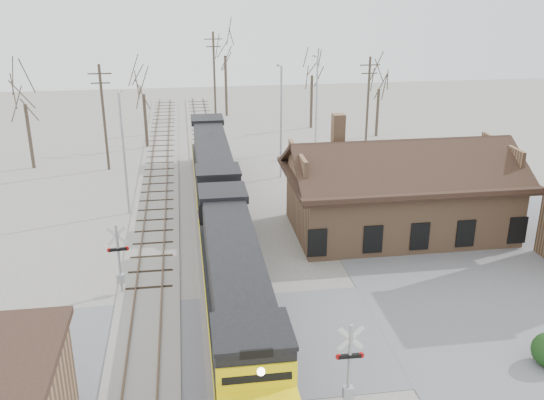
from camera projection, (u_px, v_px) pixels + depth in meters
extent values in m
plane|color=#A39E93|center=(240.00, 343.00, 28.90)|extent=(140.00, 140.00, 0.00)
cube|color=slate|center=(240.00, 343.00, 28.89)|extent=(60.00, 9.00, 0.03)
cube|color=slate|center=(542.00, 278.00, 35.07)|extent=(22.00, 26.00, 0.03)
cube|color=#A39E93|center=(219.00, 222.00, 42.77)|extent=(3.40, 90.00, 0.12)
cube|color=#473323|center=(209.00, 222.00, 42.63)|extent=(0.08, 90.00, 0.14)
cube|color=#473323|center=(229.00, 220.00, 42.83)|extent=(0.08, 90.00, 0.14)
cube|color=#A39E93|center=(154.00, 226.00, 42.15)|extent=(3.40, 90.00, 0.12)
cube|color=#473323|center=(144.00, 225.00, 42.01)|extent=(0.08, 90.00, 0.14)
cube|color=#473323|center=(165.00, 224.00, 42.21)|extent=(0.08, 90.00, 0.14)
cube|color=#90694A|center=(398.00, 203.00, 40.96)|extent=(14.00, 8.00, 4.00)
cube|color=black|center=(401.00, 173.00, 40.22)|extent=(15.20, 9.20, 0.30)
cube|color=black|center=(415.00, 169.00, 37.74)|extent=(15.00, 4.71, 2.66)
cube|color=black|center=(390.00, 149.00, 41.99)|extent=(15.00, 4.71, 2.66)
cube|color=#90694A|center=(338.00, 130.00, 40.11)|extent=(0.80, 0.80, 2.20)
cube|color=black|center=(251.00, 397.00, 24.43)|extent=(2.41, 3.86, 0.96)
cube|color=black|center=(227.00, 261.00, 36.04)|extent=(2.41, 3.86, 0.96)
cube|color=black|center=(236.00, 302.00, 29.97)|extent=(2.89, 19.29, 0.34)
cube|color=maroon|center=(236.00, 306.00, 30.04)|extent=(2.91, 19.29, 0.12)
cube|color=black|center=(233.00, 264.00, 30.56)|extent=(2.51, 13.99, 2.70)
cube|color=black|center=(253.00, 363.00, 22.83)|extent=(2.89, 2.70, 2.70)
cylinder|color=#FFF2CC|center=(261.00, 372.00, 19.98)|extent=(0.27, 0.10, 0.27)
cube|color=black|center=(219.00, 215.00, 42.76)|extent=(2.41, 3.86, 0.96)
cube|color=black|center=(210.00, 164.00, 54.37)|extent=(2.41, 3.86, 0.96)
cube|color=black|center=(213.00, 177.00, 48.29)|extent=(2.89, 19.29, 0.34)
cube|color=maroon|center=(213.00, 180.00, 48.37)|extent=(2.91, 19.29, 0.12)
cube|color=black|center=(212.00, 155.00, 48.88)|extent=(2.51, 13.99, 2.70)
cube|color=black|center=(219.00, 189.00, 41.16)|extent=(2.89, 2.70, 2.70)
cube|color=black|center=(221.00, 209.00, 39.93)|extent=(2.89, 1.74, 1.35)
cube|color=black|center=(222.00, 235.00, 39.54)|extent=(2.70, 0.25, 0.96)
cylinder|color=#A5A8AD|center=(349.00, 369.00, 23.76)|extent=(0.14, 0.14, 4.02)
cube|color=silver|center=(351.00, 338.00, 23.26)|extent=(1.05, 0.06, 1.05)
cube|color=silver|center=(351.00, 338.00, 23.26)|extent=(1.05, 0.06, 1.05)
cube|color=black|center=(350.00, 356.00, 23.54)|extent=(0.91, 0.17, 0.15)
cylinder|color=#B20C0C|center=(339.00, 357.00, 23.49)|extent=(0.24, 0.08, 0.24)
cylinder|color=#B20C0C|center=(361.00, 355.00, 23.60)|extent=(0.24, 0.08, 0.24)
cube|color=#A5A8AD|center=(348.00, 392.00, 24.15)|extent=(0.40, 0.30, 0.50)
cylinder|color=#A5A8AD|center=(119.00, 260.00, 32.73)|extent=(0.14, 0.14, 4.10)
cube|color=silver|center=(117.00, 235.00, 32.22)|extent=(1.07, 0.13, 1.07)
cube|color=silver|center=(117.00, 235.00, 32.22)|extent=(1.07, 0.13, 1.07)
cube|color=black|center=(118.00, 249.00, 32.51)|extent=(0.93, 0.23, 0.15)
cylinder|color=#B20C0C|center=(127.00, 249.00, 32.61)|extent=(0.25, 0.10, 0.25)
cylinder|color=#B20C0C|center=(109.00, 250.00, 32.41)|extent=(0.25, 0.10, 0.25)
cube|color=#A5A8AD|center=(121.00, 278.00, 33.12)|extent=(0.41, 0.31, 0.51)
cylinder|color=#A5A8AD|center=(124.00, 155.00, 43.00)|extent=(0.18, 0.18, 8.92)
cylinder|color=#A5A8AD|center=(120.00, 91.00, 42.30)|extent=(0.12, 1.80, 0.12)
cube|color=#A5A8AD|center=(121.00, 91.00, 43.07)|extent=(0.25, 0.50, 0.12)
cylinder|color=#A5A8AD|center=(281.00, 123.00, 50.74)|extent=(0.18, 0.18, 9.52)
cylinder|color=#A5A8AD|center=(280.00, 66.00, 49.94)|extent=(0.12, 1.80, 0.12)
cube|color=#A5A8AD|center=(278.00, 65.00, 50.71)|extent=(0.25, 0.50, 0.12)
cylinder|color=#A5A8AD|center=(316.00, 103.00, 59.55)|extent=(0.18, 0.18, 9.10)
cylinder|color=#A5A8AD|center=(316.00, 56.00, 58.82)|extent=(0.12, 1.80, 0.12)
cube|color=#A5A8AD|center=(314.00, 56.00, 59.59)|extent=(0.25, 0.50, 0.12)
cylinder|color=#382D23|center=(104.00, 118.00, 52.88)|extent=(0.24, 0.24, 9.35)
cube|color=#382D23|center=(100.00, 74.00, 51.52)|extent=(2.00, 0.10, 0.10)
cube|color=#382D23|center=(101.00, 83.00, 51.80)|extent=(1.60, 0.10, 0.10)
cylinder|color=#382D23|center=(215.00, 80.00, 67.76)|extent=(0.24, 0.24, 10.61)
cube|color=#382D23|center=(213.00, 39.00, 66.18)|extent=(2.00, 0.10, 0.10)
cube|color=#382D23|center=(213.00, 47.00, 66.46)|extent=(1.60, 0.10, 0.10)
cylinder|color=#382D23|center=(368.00, 103.00, 59.77)|extent=(0.24, 0.24, 9.05)
cube|color=#382D23|center=(370.00, 65.00, 58.46)|extent=(2.00, 0.10, 0.10)
cube|color=#382D23|center=(369.00, 73.00, 58.74)|extent=(1.60, 0.10, 0.10)
cylinder|color=#382D23|center=(30.00, 137.00, 53.96)|extent=(0.32, 0.32, 5.81)
cylinder|color=#382D23|center=(146.00, 121.00, 60.39)|extent=(0.32, 0.32, 5.42)
cylinder|color=#382D23|center=(226.00, 86.00, 73.79)|extent=(0.32, 0.32, 7.28)
cylinder|color=#382D23|center=(311.00, 102.00, 68.23)|extent=(0.32, 0.32, 5.92)
cylinder|color=#382D23|center=(377.00, 113.00, 64.81)|extent=(0.32, 0.32, 5.11)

